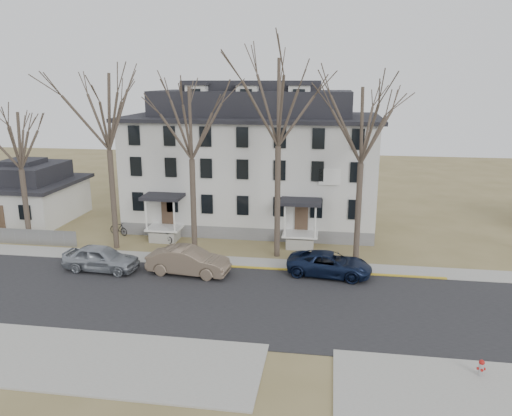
% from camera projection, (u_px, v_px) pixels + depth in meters
% --- Properties ---
extents(ground, '(120.00, 120.00, 0.00)m').
position_uv_depth(ground, '(237.00, 318.00, 26.15)').
color(ground, olive).
rests_on(ground, ground).
extents(main_road, '(120.00, 10.00, 0.04)m').
position_uv_depth(main_road, '(244.00, 302.00, 28.07)').
color(main_road, '#27272A').
rests_on(main_road, ground).
extents(far_sidewalk, '(120.00, 2.00, 0.08)m').
position_uv_depth(far_sidewalk, '(259.00, 264.00, 33.81)').
color(far_sidewalk, '#A09F97').
rests_on(far_sidewalk, ground).
extents(near_sidewalk_left, '(20.00, 5.00, 0.08)m').
position_uv_depth(near_sidewalk_left, '(43.00, 357.00, 22.54)').
color(near_sidewalk_left, '#A09F97').
rests_on(near_sidewalk_left, ground).
extents(yellow_curb, '(14.00, 0.25, 0.06)m').
position_uv_depth(yellow_curb, '(334.00, 273.00, 32.22)').
color(yellow_curb, gold).
rests_on(yellow_curb, ground).
extents(boarding_house, '(20.80, 12.36, 12.05)m').
position_uv_depth(boarding_house, '(253.00, 162.00, 42.27)').
color(boarding_house, slate).
rests_on(boarding_house, ground).
extents(small_house, '(8.70, 8.70, 5.00)m').
position_uv_depth(small_house, '(27.00, 195.00, 44.10)').
color(small_house, silver).
rests_on(small_house, ground).
extents(tree_far_left, '(8.40, 8.40, 13.72)m').
position_uv_depth(tree_far_left, '(106.00, 106.00, 34.54)').
color(tree_far_left, '#473B31').
rests_on(tree_far_left, ground).
extents(tree_mid_left, '(7.80, 7.80, 12.74)m').
position_uv_depth(tree_mid_left, '(191.00, 118.00, 33.85)').
color(tree_mid_left, '#473B31').
rests_on(tree_mid_left, ground).
extents(tree_center, '(9.00, 9.00, 14.70)m').
position_uv_depth(tree_center, '(279.00, 96.00, 32.60)').
color(tree_center, '#473B31').
rests_on(tree_center, ground).
extents(tree_mid_right, '(7.80, 7.80, 12.74)m').
position_uv_depth(tree_mid_right, '(363.00, 120.00, 32.17)').
color(tree_mid_right, '#473B31').
rests_on(tree_mid_right, ground).
extents(tree_bungalow, '(6.60, 6.60, 10.78)m').
position_uv_depth(tree_bungalow, '(18.00, 137.00, 36.12)').
color(tree_bungalow, '#473B31').
rests_on(tree_bungalow, ground).
extents(car_silver, '(5.06, 2.29, 1.68)m').
position_uv_depth(car_silver, '(101.00, 259.00, 32.45)').
color(car_silver, '#9198A1').
rests_on(car_silver, ground).
extents(car_tan, '(5.41, 2.33, 1.73)m').
position_uv_depth(car_tan, '(188.00, 262.00, 31.85)').
color(car_tan, '#74614F').
rests_on(car_tan, ground).
extents(car_navy, '(5.59, 3.10, 1.48)m').
position_uv_depth(car_navy, '(329.00, 265.00, 31.69)').
color(car_navy, '#0E1832').
rests_on(car_navy, ground).
extents(bicycle_left, '(1.75, 1.23, 0.87)m').
position_uv_depth(bicycle_left, '(164.00, 237.00, 38.10)').
color(bicycle_left, black).
rests_on(bicycle_left, ground).
extents(bicycle_right, '(1.86, 1.09, 1.08)m').
position_uv_depth(bicycle_right, '(119.00, 229.00, 39.87)').
color(bicycle_right, black).
rests_on(bicycle_right, ground).
extents(fire_hydrant, '(0.33, 0.32, 0.81)m').
position_uv_depth(fire_hydrant, '(481.00, 368.00, 20.92)').
color(fire_hydrant, '#B7B7BA').
rests_on(fire_hydrant, ground).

